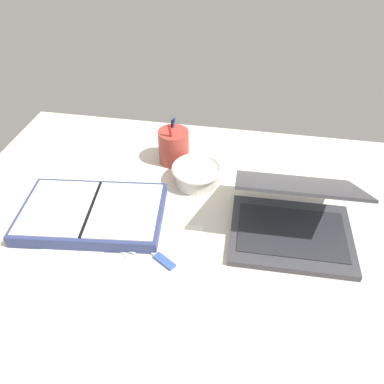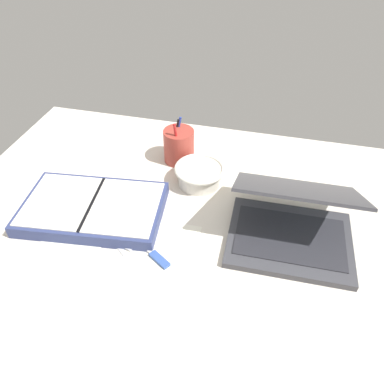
# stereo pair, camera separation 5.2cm
# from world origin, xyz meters

# --- Properties ---
(desk_top) EXTENTS (1.40, 1.00, 0.02)m
(desk_top) POSITION_xyz_m (0.00, 0.00, 0.01)
(desk_top) COLOR beige
(desk_top) RESTS_ON ground
(laptop) EXTENTS (0.32, 0.30, 0.19)m
(laptop) POSITION_xyz_m (0.26, 0.02, 0.07)
(laptop) COLOR #38383D
(laptop) RESTS_ON desk_top
(bowl) EXTENTS (0.15, 0.15, 0.06)m
(bowl) POSITION_xyz_m (-0.02, 0.17, 0.05)
(bowl) COLOR silver
(bowl) RESTS_ON desk_top
(pen_cup) EXTENTS (0.10, 0.10, 0.15)m
(pen_cup) POSITION_xyz_m (-0.11, 0.27, 0.08)
(pen_cup) COLOR #9E382D
(pen_cup) RESTS_ON desk_top
(planner) EXTENTS (0.40, 0.28, 0.04)m
(planner) POSITION_xyz_m (-0.27, -0.03, 0.04)
(planner) COLOR navy
(planner) RESTS_ON desk_top
(scissors) EXTENTS (0.13, 0.10, 0.01)m
(scissors) POSITION_xyz_m (-0.21, -0.10, 0.02)
(scissors) COLOR #B7B7BC
(scissors) RESTS_ON desk_top
(paper_sheet_front) EXTENTS (0.20, 0.28, 0.00)m
(paper_sheet_front) POSITION_xyz_m (-0.07, -0.15, 0.02)
(paper_sheet_front) COLOR silver
(paper_sheet_front) RESTS_ON desk_top
(paper_sheet_beside_planner) EXTENTS (0.21, 0.27, 0.00)m
(paper_sheet_beside_planner) POSITION_xyz_m (-0.27, -0.22, 0.02)
(paper_sheet_beside_planner) COLOR silver
(paper_sheet_beside_planner) RESTS_ON desk_top
(usb_drive) EXTENTS (0.07, 0.05, 0.01)m
(usb_drive) POSITION_xyz_m (-0.05, -0.15, 0.02)
(usb_drive) COLOR #33519E
(usb_drive) RESTS_ON desk_top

